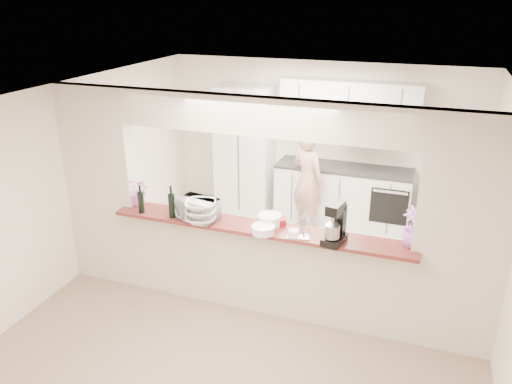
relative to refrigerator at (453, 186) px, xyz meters
The scene contains 19 objects.
floor 3.46m from the refrigerator, 127.72° to the right, with size 6.00×6.00×0.00m, color tan.
tile_overlay 2.48m from the refrigerator, 151.78° to the right, with size 5.00×2.90×0.01m, color beige.
partition 3.41m from the refrigerator, 127.72° to the right, with size 5.00×0.15×2.50m.
bar_counter 3.37m from the refrigerator, 127.68° to the right, with size 3.40×0.38×1.09m.
kitchen_cabinets 2.24m from the refrigerator, behind, with size 3.15×0.62×2.25m.
refrigerator is the anchor object (origin of this frame).
flower_left 4.46m from the refrigerator, 144.16° to the right, with size 0.31×0.27×0.34m, color #E177C6.
wine_bottle_a 4.46m from the refrigerator, 140.94° to the right, with size 0.07×0.07×0.33m.
wine_bottle_b 4.16m from the refrigerator, 137.45° to the right, with size 0.08×0.08×0.38m.
toaster_oven 3.91m from the refrigerator, 135.00° to the right, with size 0.44×0.30×0.24m, color #BBBAC0.
serving_bowls 3.91m from the refrigerator, 133.55° to the right, with size 0.34×0.34×0.25m, color white.
plate_stack_a 3.28m from the refrigerator, 126.66° to the right, with size 0.26×0.26×0.12m.
plate_stack_b 3.46m from the refrigerator, 124.47° to the right, with size 0.25×0.25×0.09m.
red_bowl 3.18m from the refrigerator, 125.75° to the right, with size 0.15×0.15×0.07m, color maroon.
tan_bowl 3.27m from the refrigerator, 127.89° to the right, with size 0.15×0.15×0.07m, color tan.
utensil_caddy 3.23m from the refrigerator, 119.36° to the right, with size 0.27×0.19×0.23m.
stand_mixer 3.06m from the refrigerator, 113.26° to the right, with size 0.24×0.33×0.44m.
flower_right 2.68m from the refrigerator, 99.82° to the right, with size 0.23×0.23×0.42m, color #C268C0.
person 2.11m from the refrigerator, behind, with size 0.58×0.38×1.58m, color tan.
Camera 1 is at (1.62, -4.68, 3.46)m, focal length 35.00 mm.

